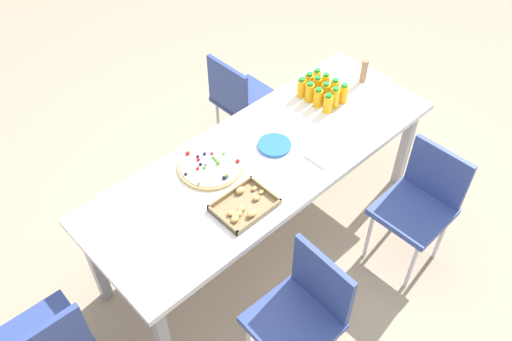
{
  "coord_description": "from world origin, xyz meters",
  "views": [
    {
      "loc": [
        1.58,
        1.58,
        2.91
      ],
      "look_at": [
        0.14,
        0.06,
        0.75
      ],
      "focal_mm": 37.72,
      "sensor_mm": 36.0,
      "label": 1
    }
  ],
  "objects": [
    {
      "name": "chair_far_left",
      "position": [
        -0.57,
        0.74,
        0.5
      ],
      "size": [
        0.41,
        0.41,
        0.83
      ],
      "rotation": [
        0.0,
        0.0,
        -1.56
      ],
      "color": "#33478C",
      "rests_on": "ground_plane"
    },
    {
      "name": "juice_bottle_4",
      "position": [
        -0.63,
        -0.18,
        0.8
      ],
      "size": [
        0.06,
        0.06,
        0.15
      ],
      "color": "#FAAC14",
      "rests_on": "party_table"
    },
    {
      "name": "napkin_stack",
      "position": [
        -0.23,
        0.23,
        0.74
      ],
      "size": [
        0.15,
        0.15,
        0.02
      ],
      "primitive_type": "cube",
      "color": "white",
      "rests_on": "party_table"
    },
    {
      "name": "juice_bottle_0",
      "position": [
        -0.7,
        -0.25,
        0.79
      ],
      "size": [
        0.06,
        0.06,
        0.13
      ],
      "color": "#F9AE14",
      "rests_on": "party_table"
    },
    {
      "name": "juice_bottle_3",
      "position": [
        -0.7,
        -0.17,
        0.8
      ],
      "size": [
        0.05,
        0.05,
        0.14
      ],
      "color": "#FAAC14",
      "rests_on": "party_table"
    },
    {
      "name": "chair_near_left",
      "position": [
        -0.45,
        -0.73,
        0.5
      ],
      "size": [
        0.41,
        0.41,
        0.83
      ],
      "rotation": [
        0.0,
        0.0,
        1.59
      ],
      "color": "#33478C",
      "rests_on": "ground_plane"
    },
    {
      "name": "juice_bottle_9",
      "position": [
        -0.71,
        -0.02,
        0.8
      ],
      "size": [
        0.06,
        0.06,
        0.14
      ],
      "color": "#FAAD14",
      "rests_on": "party_table"
    },
    {
      "name": "juice_bottle_1",
      "position": [
        -0.63,
        -0.25,
        0.8
      ],
      "size": [
        0.06,
        0.06,
        0.14
      ],
      "color": "#FAAE14",
      "rests_on": "party_table"
    },
    {
      "name": "juice_bottle_7",
      "position": [
        -0.63,
        -0.1,
        0.8
      ],
      "size": [
        0.05,
        0.05,
        0.14
      ],
      "color": "#F9AC14",
      "rests_on": "party_table"
    },
    {
      "name": "plate_stack",
      "position": [
        -0.09,
        -0.02,
        0.74
      ],
      "size": [
        0.2,
        0.2,
        0.02
      ],
      "color": "blue",
      "rests_on": "party_table"
    },
    {
      "name": "juice_bottle_10",
      "position": [
        -0.63,
        -0.03,
        0.8
      ],
      "size": [
        0.06,
        0.06,
        0.14
      ],
      "color": "#F9AE14",
      "rests_on": "party_table"
    },
    {
      "name": "juice_bottle_2",
      "position": [
        -0.56,
        -0.25,
        0.8
      ],
      "size": [
        0.06,
        0.06,
        0.14
      ],
      "color": "#FAAD14",
      "rests_on": "party_table"
    },
    {
      "name": "juice_bottle_6",
      "position": [
        -0.71,
        -0.1,
        0.79
      ],
      "size": [
        0.06,
        0.06,
        0.13
      ],
      "color": "#FAAD14",
      "rests_on": "party_table"
    },
    {
      "name": "chair_far_right",
      "position": [
        0.47,
        0.75,
        0.5
      ],
      "size": [
        0.42,
        0.42,
        0.83
      ],
      "rotation": [
        0.0,
        0.0,
        -1.61
      ],
      "color": "#33478C",
      "rests_on": "ground_plane"
    },
    {
      "name": "ground_plane",
      "position": [
        0.0,
        0.0,
        0.0
      ],
      "size": [
        12.0,
        12.0,
        0.0
      ],
      "primitive_type": "plane",
      "color": "tan"
    },
    {
      "name": "snack_tray",
      "position": [
        0.36,
        0.2,
        0.75
      ],
      "size": [
        0.32,
        0.24,
        0.04
      ],
      "color": "olive",
      "rests_on": "party_table"
    },
    {
      "name": "party_table",
      "position": [
        0.0,
        0.0,
        0.67
      ],
      "size": [
        2.24,
        0.81,
        0.73
      ],
      "color": "white",
      "rests_on": "ground_plane"
    },
    {
      "name": "cardboard_tube",
      "position": [
        -0.97,
        -0.07,
        0.81
      ],
      "size": [
        0.04,
        0.04,
        0.16
      ],
      "primitive_type": "cylinder",
      "color": "#9E7A56",
      "rests_on": "party_table"
    },
    {
      "name": "juice_bottle_11",
      "position": [
        -0.56,
        -0.02,
        0.8
      ],
      "size": [
        0.06,
        0.06,
        0.13
      ],
      "color": "#F9AE14",
      "rests_on": "party_table"
    },
    {
      "name": "fruit_pizza",
      "position": [
        0.3,
        -0.15,
        0.75
      ],
      "size": [
        0.37,
        0.37,
        0.05
      ],
      "color": "tan",
      "rests_on": "party_table"
    },
    {
      "name": "juice_bottle_5",
      "position": [
        -0.56,
        -0.18,
        0.8
      ],
      "size": [
        0.06,
        0.06,
        0.14
      ],
      "color": "#F9AD14",
      "rests_on": "party_table"
    },
    {
      "name": "juice_bottle_8",
      "position": [
        -0.56,
        -0.1,
        0.8
      ],
      "size": [
        0.06,
        0.06,
        0.14
      ],
      "color": "#F9AE14",
      "rests_on": "party_table"
    }
  ]
}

